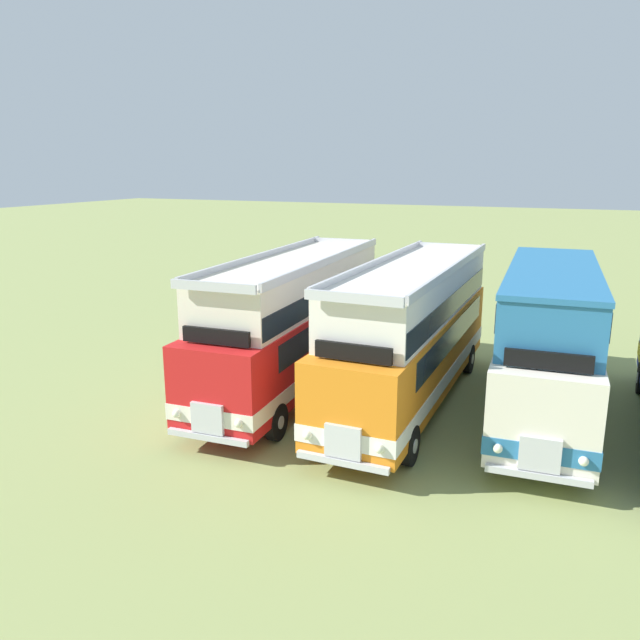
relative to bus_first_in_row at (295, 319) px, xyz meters
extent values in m
cube|color=red|center=(0.01, -0.12, -0.66)|extent=(3.01, 11.36, 2.30)
cube|color=silver|center=(0.01, -0.12, -1.26)|extent=(3.06, 11.40, 0.44)
cube|color=#19232D|center=(-0.01, 0.28, -0.06)|extent=(2.93, 8.96, 0.76)
cube|color=#19232D|center=(0.26, -5.68, -0.01)|extent=(2.20, 0.20, 0.90)
cube|color=silver|center=(0.27, -5.79, -1.26)|extent=(0.90, 0.16, 0.80)
cube|color=silver|center=(0.27, -5.82, -1.76)|extent=(2.30, 0.25, 0.16)
sphere|color=#EAEACC|center=(1.17, -5.76, -1.26)|extent=(0.22, 0.22, 0.22)
sphere|color=#EAEACC|center=(-0.63, -5.84, -1.26)|extent=(0.22, 0.22, 0.22)
cube|color=silver|center=(-0.01, 0.13, 1.24)|extent=(2.87, 10.46, 1.50)
cube|color=silver|center=(0.24, -5.24, 2.04)|extent=(2.40, 0.21, 0.24)
cube|color=silver|center=(-0.22, 4.81, 2.04)|extent=(2.40, 0.21, 0.24)
cube|color=silver|center=(1.19, 0.19, 2.04)|extent=(0.57, 10.35, 0.24)
cube|color=silver|center=(-1.20, 0.08, 2.04)|extent=(0.57, 10.35, 0.24)
cube|color=#19232D|center=(-0.01, 0.13, 0.94)|extent=(2.91, 10.36, 0.64)
cube|color=black|center=(0.24, -5.19, 0.74)|extent=(1.90, 0.21, 0.40)
cylinder|color=black|center=(1.34, -4.09, -1.84)|extent=(0.33, 1.05, 1.04)
cylinder|color=silver|center=(1.49, -4.08, -1.84)|extent=(0.04, 0.36, 0.36)
cylinder|color=black|center=(-0.96, -4.19, -1.84)|extent=(0.33, 1.05, 1.04)
cylinder|color=silver|center=(-1.11, -4.20, -1.84)|extent=(0.04, 0.36, 0.36)
cylinder|color=black|center=(0.98, 3.76, -1.84)|extent=(0.33, 1.05, 1.04)
cylinder|color=silver|center=(1.13, 3.77, -1.84)|extent=(0.04, 0.36, 0.36)
cylinder|color=black|center=(-1.32, 3.65, -1.84)|extent=(0.33, 1.05, 1.04)
cylinder|color=silver|center=(-1.47, 3.65, -1.84)|extent=(0.04, 0.36, 0.36)
cube|color=orange|center=(3.96, -0.04, -0.66)|extent=(2.58, 11.27, 2.30)
cube|color=white|center=(3.96, -0.04, -1.26)|extent=(2.62, 11.31, 0.44)
cube|color=#19232D|center=(3.97, 0.36, -0.06)|extent=(2.60, 8.87, 0.76)
cube|color=#19232D|center=(3.92, -5.60, -0.01)|extent=(2.20, 0.12, 0.90)
cube|color=silver|center=(3.92, -5.71, -1.26)|extent=(0.90, 0.13, 0.80)
cube|color=silver|center=(3.92, -5.74, -1.76)|extent=(2.30, 0.16, 0.16)
sphere|color=#EAEACC|center=(4.82, -5.73, -1.26)|extent=(0.22, 0.22, 0.22)
sphere|color=#EAEACC|center=(3.02, -5.72, -1.26)|extent=(0.22, 0.22, 0.22)
cube|color=white|center=(3.96, 0.21, 1.24)|extent=(2.48, 10.37, 1.50)
cube|color=silver|center=(3.92, -5.16, 2.04)|extent=(2.40, 0.12, 0.24)
cube|color=silver|center=(4.00, 4.89, 2.04)|extent=(2.40, 0.12, 0.24)
cube|color=silver|center=(5.16, 0.20, 2.04)|extent=(0.18, 10.35, 0.24)
cube|color=silver|center=(2.76, 0.22, 2.04)|extent=(0.18, 10.35, 0.24)
cube|color=#19232D|center=(3.96, 0.21, 0.94)|extent=(2.52, 10.27, 0.64)
cube|color=black|center=(3.92, -5.11, 0.74)|extent=(1.90, 0.13, 0.40)
cylinder|color=black|center=(5.08, -4.07, -1.84)|extent=(0.29, 1.04, 1.04)
cylinder|color=silver|center=(5.23, -4.07, -1.84)|extent=(0.02, 0.36, 0.36)
cylinder|color=black|center=(2.78, -4.06, -1.84)|extent=(0.29, 1.04, 1.04)
cylinder|color=silver|center=(2.63, -4.06, -1.84)|extent=(0.02, 0.36, 0.36)
cylinder|color=black|center=(5.14, 3.78, -1.84)|extent=(0.29, 1.04, 1.04)
cylinder|color=silver|center=(5.29, 3.78, -1.84)|extent=(0.02, 0.36, 0.36)
cylinder|color=black|center=(2.84, 3.80, -1.84)|extent=(0.29, 1.04, 1.04)
cylinder|color=silver|center=(2.69, 3.80, -1.84)|extent=(0.02, 0.36, 0.36)
cube|color=silver|center=(7.92, 0.40, -0.66)|extent=(2.99, 10.02, 2.30)
cube|color=teal|center=(7.92, 0.40, -1.26)|extent=(3.04, 10.06, 0.44)
cube|color=#19232D|center=(7.90, 0.80, -0.06)|extent=(2.90, 7.62, 0.76)
cube|color=#19232D|center=(8.16, -4.49, -0.01)|extent=(2.20, 0.21, 0.90)
cube|color=silver|center=(8.17, -4.60, -1.26)|extent=(0.90, 0.17, 0.80)
cube|color=silver|center=(8.17, -4.63, -1.76)|extent=(2.30, 0.26, 0.16)
sphere|color=#EAEACC|center=(9.07, -4.56, -1.26)|extent=(0.22, 0.22, 0.22)
sphere|color=#EAEACC|center=(7.27, -4.65, -1.26)|extent=(0.22, 0.22, 0.22)
cube|color=teal|center=(7.91, 0.65, 1.24)|extent=(2.85, 9.11, 1.50)
cube|color=teal|center=(7.91, 0.65, 2.06)|extent=(2.91, 9.22, 0.14)
cube|color=#19232D|center=(7.91, 0.65, 1.54)|extent=(2.88, 9.02, 0.68)
cube|color=black|center=(8.14, -4.00, 0.74)|extent=(1.90, 0.22, 0.40)
cylinder|color=black|center=(9.24, -2.89, -1.84)|extent=(0.33, 1.05, 1.04)
cylinder|color=silver|center=(9.39, -2.89, -1.84)|extent=(0.04, 0.36, 0.36)
cylinder|color=black|center=(6.94, -3.01, -1.84)|extent=(0.33, 1.05, 1.04)
cylinder|color=silver|center=(6.79, -3.02, -1.84)|extent=(0.04, 0.36, 0.36)
cylinder|color=black|center=(8.91, 3.60, -1.84)|extent=(0.33, 1.05, 1.04)
cylinder|color=silver|center=(9.06, 3.61, -1.84)|extent=(0.04, 0.36, 0.36)
cylinder|color=black|center=(6.61, 3.49, -1.84)|extent=(0.33, 1.05, 1.04)
cylinder|color=silver|center=(6.46, 3.48, -1.84)|extent=(0.04, 0.36, 0.36)
cylinder|color=silver|center=(10.64, 3.86, -1.84)|extent=(0.03, 0.36, 0.36)
camera|label=1|loc=(8.66, -18.11, 4.95)|focal=34.83mm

